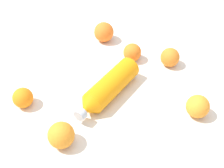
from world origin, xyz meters
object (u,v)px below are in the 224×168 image
at_px(orange_4, 132,52).
at_px(orange_5, 23,98).
at_px(orange_3, 170,57).
at_px(orange_1, 104,32).
at_px(orange_2, 61,135).
at_px(orange_0, 198,106).
at_px(water_bottle, 108,88).

height_order(orange_4, orange_5, orange_4).
bearing_deg(orange_3, orange_5, -88.30).
bearing_deg(orange_5, orange_4, 102.67).
bearing_deg(orange_4, orange_1, -160.75).
relative_size(orange_1, orange_3, 1.14).
bearing_deg(orange_2, orange_0, 84.42).
bearing_deg(orange_4, orange_0, 12.81).
height_order(orange_3, orange_4, orange_3).
xyz_separation_m(orange_1, orange_3, (0.24, 0.17, -0.01)).
relative_size(orange_1, orange_4, 1.18).
relative_size(water_bottle, orange_5, 4.08).
distance_m(water_bottle, orange_0, 0.29).
distance_m(orange_0, orange_5, 0.55).
xyz_separation_m(orange_2, orange_3, (-0.21, 0.46, -0.00)).
relative_size(orange_0, orange_1, 0.90).
xyz_separation_m(orange_1, orange_4, (0.16, 0.06, -0.01)).
bearing_deg(orange_1, orange_3, 35.89).
bearing_deg(orange_4, orange_3, 56.03).
distance_m(orange_0, orange_4, 0.34).
relative_size(orange_1, orange_2, 1.05).
distance_m(water_bottle, orange_3, 0.28).
height_order(orange_1, orange_4, orange_1).
bearing_deg(orange_2, orange_4, 129.89).
bearing_deg(water_bottle, orange_5, -46.56).
height_order(water_bottle, orange_0, water_bottle).
distance_m(water_bottle, orange_2, 0.23).
bearing_deg(orange_0, orange_5, -115.21).
height_order(orange_0, orange_1, orange_1).
xyz_separation_m(orange_0, orange_5, (-0.23, -0.50, -0.00)).
xyz_separation_m(water_bottle, orange_4, (-0.15, 0.15, -0.00)).
bearing_deg(water_bottle, orange_4, -169.27).
bearing_deg(orange_5, orange_2, 21.95).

